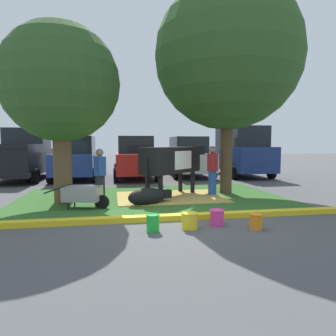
{
  "coord_description": "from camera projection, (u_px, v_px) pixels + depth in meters",
  "views": [
    {
      "loc": [
        -1.45,
        -6.72,
        1.66
      ],
      "look_at": [
        0.26,
        2.65,
        0.9
      ],
      "focal_mm": 32.38,
      "sensor_mm": 36.0,
      "label": 1
    }
  ],
  "objects": [
    {
      "name": "wheelbarrow",
      "position": [
        84.0,
        194.0,
        7.71
      ],
      "size": [
        1.62,
        0.86,
        0.63
      ],
      "color": "gray",
      "rests_on": "ground"
    },
    {
      "name": "ground_plane",
      "position": [
        177.0,
        216.0,
        6.98
      ],
      "size": [
        80.0,
        80.0,
        0.0
      ],
      "primitive_type": "plane",
      "color": "#4C4C4F"
    },
    {
      "name": "bucket_green",
      "position": [
        153.0,
        223.0,
        5.73
      ],
      "size": [
        0.27,
        0.27,
        0.33
      ],
      "color": "green",
      "rests_on": "ground"
    },
    {
      "name": "sedan_silver",
      "position": [
        188.0,
        157.0,
        15.57
      ],
      "size": [
        2.08,
        4.43,
        2.02
      ],
      "color": "silver",
      "rests_on": "ground"
    },
    {
      "name": "sedan_blue",
      "position": [
        77.0,
        158.0,
        14.19
      ],
      "size": [
        2.08,
        4.43,
        2.02
      ],
      "color": "navy",
      "rests_on": "ground"
    },
    {
      "name": "pickup_truck_black",
      "position": [
        23.0,
        156.0,
        14.18
      ],
      "size": [
        2.29,
        5.43,
        2.42
      ],
      "color": "black",
      "rests_on": "ground"
    },
    {
      "name": "shade_tree_left",
      "position": [
        60.0,
        84.0,
        8.21
      ],
      "size": [
        3.21,
        3.21,
        4.93
      ],
      "color": "brown",
      "rests_on": "ground"
    },
    {
      "name": "calf_lying",
      "position": [
        148.0,
        196.0,
        8.19
      ],
      "size": [
        1.32,
        0.85,
        0.48
      ],
      "color": "black",
      "rests_on": "ground"
    },
    {
      "name": "bucket_pink",
      "position": [
        217.0,
        217.0,
        6.19
      ],
      "size": [
        0.3,
        0.3,
        0.32
      ],
      "color": "#EA3893",
      "rests_on": "ground"
    },
    {
      "name": "hay_bedding",
      "position": [
        170.0,
        197.0,
        9.33
      ],
      "size": [
        3.2,
        2.4,
        0.04
      ],
      "primitive_type": "cube",
      "rotation": [
        0.0,
        0.0,
        0.0
      ],
      "color": "tan",
      "rests_on": "ground"
    },
    {
      "name": "person_visitor_near",
      "position": [
        212.0,
        169.0,
        9.67
      ],
      "size": [
        0.34,
        0.51,
        1.58
      ],
      "color": "#23478C",
      "rests_on": "ground"
    },
    {
      "name": "sedan_red",
      "position": [
        135.0,
        158.0,
        14.56
      ],
      "size": [
        2.08,
        4.43,
        2.02
      ],
      "color": "red",
      "rests_on": "ground"
    },
    {
      "name": "cow_holstein",
      "position": [
        173.0,
        160.0,
        9.54
      ],
      "size": [
        2.55,
        2.41,
        1.6
      ],
      "color": "black",
      "rests_on": "ground"
    },
    {
      "name": "shade_tree_right",
      "position": [
        228.0,
        57.0,
        9.79
      ],
      "size": [
        4.74,
        4.74,
        6.86
      ],
      "color": "#4C3823",
      "rests_on": "ground"
    },
    {
      "name": "person_handler",
      "position": [
        100.0,
        174.0,
        8.41
      ],
      "size": [
        0.34,
        0.53,
        1.53
      ],
      "color": "black",
      "rests_on": "ground"
    },
    {
      "name": "grass_island",
      "position": [
        152.0,
        198.0,
        9.25
      ],
      "size": [
        7.99,
        5.1,
        0.02
      ],
      "primitive_type": "cube",
      "color": "#2D5B23",
      "rests_on": "ground"
    },
    {
      "name": "bucket_orange",
      "position": [
        256.0,
        221.0,
        5.89
      ],
      "size": [
        0.27,
        0.27,
        0.3
      ],
      "color": "orange",
      "rests_on": "ground"
    },
    {
      "name": "curb_yellow",
      "position": [
        168.0,
        217.0,
        6.59
      ],
      "size": [
        9.19,
        0.24,
        0.12
      ],
      "primitive_type": "cube",
      "color": "yellow",
      "rests_on": "ground"
    },
    {
      "name": "bucket_yellow",
      "position": [
        189.0,
        220.0,
        5.91
      ],
      "size": [
        0.33,
        0.33,
        0.32
      ],
      "color": "yellow",
      "rests_on": "ground"
    },
    {
      "name": "suv_dark_grey",
      "position": [
        240.0,
        151.0,
        15.65
      ],
      "size": [
        2.18,
        4.63,
        2.52
      ],
      "color": "navy",
      "rests_on": "ground"
    }
  ]
}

